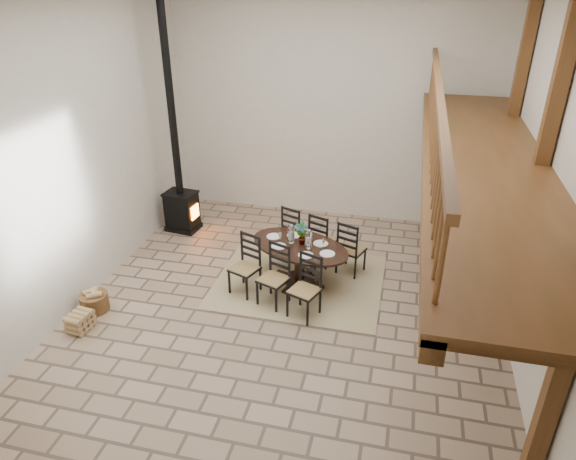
% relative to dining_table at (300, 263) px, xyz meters
% --- Properties ---
extents(ground, '(8.00, 8.00, 0.00)m').
position_rel_dining_table_xyz_m(ground, '(-0.01, -0.92, -0.41)').
color(ground, tan).
rests_on(ground, ground).
extents(room_shell, '(7.02, 8.02, 5.01)m').
position_rel_dining_table_xyz_m(room_shell, '(1.18, -0.92, 2.61)').
color(room_shell, beige).
rests_on(room_shell, ground).
extents(rug, '(3.00, 2.50, 0.02)m').
position_rel_dining_table_xyz_m(rug, '(-0.00, -0.00, -0.40)').
color(rug, tan).
rests_on(rug, ground).
extents(dining_table, '(2.31, 2.53, 1.20)m').
position_rel_dining_table_xyz_m(dining_table, '(0.00, 0.00, 0.00)').
color(dining_table, black).
rests_on(dining_table, ground).
extents(wood_stove, '(0.73, 0.60, 5.00)m').
position_rel_dining_table_xyz_m(wood_stove, '(-2.95, 1.49, 0.71)').
color(wood_stove, black).
rests_on(wood_stove, ground).
extents(log_basket, '(0.47, 0.47, 0.38)m').
position_rel_dining_table_xyz_m(log_basket, '(-3.17, -1.65, -0.24)').
color(log_basket, brown).
rests_on(log_basket, ground).
extents(log_stack, '(0.35, 0.44, 0.31)m').
position_rel_dining_table_xyz_m(log_stack, '(-3.10, -2.17, -0.25)').
color(log_stack, tan).
rests_on(log_stack, ground).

